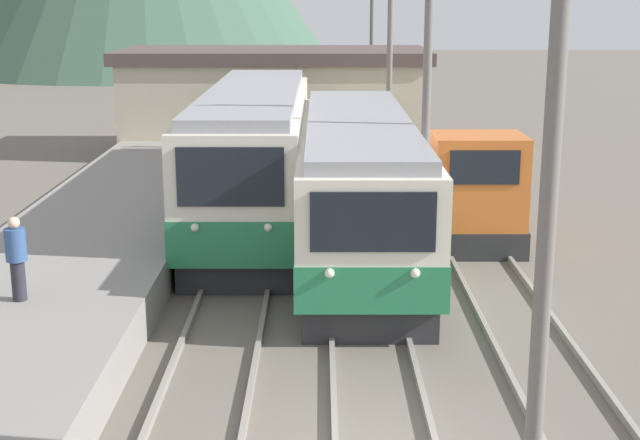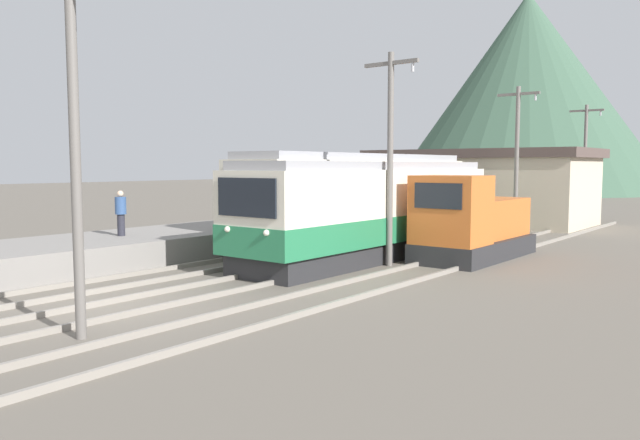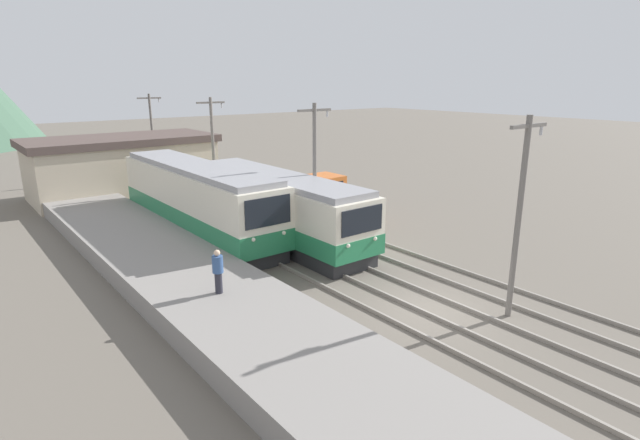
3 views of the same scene
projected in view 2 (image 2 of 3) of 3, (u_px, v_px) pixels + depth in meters
The scene contains 14 objects.
ground_plane at pixel (118, 308), 14.60m from camera, with size 200.00×200.00×0.00m, color #665E54.
track_left at pixel (60, 291), 16.19m from camera, with size 1.54×60.00×0.14m.
track_center at pixel (123, 306), 14.47m from camera, with size 1.54×60.00×0.14m.
track_right at pixel (211, 327), 12.62m from camera, with size 1.54×60.00×0.14m.
commuter_train_left at pixel (361, 202), 26.83m from camera, with size 2.84×13.95×3.82m.
commuter_train_center at pixel (373, 213), 22.53m from camera, with size 2.84×12.97×3.47m.
shunting_locomotive at pixel (472, 225), 22.13m from camera, with size 2.40×5.83×3.00m.
catenary_mast_near at pixel (75, 140), 11.68m from camera, with size 2.00×0.20×6.98m.
catenary_mast_mid at pixel (390, 151), 20.41m from camera, with size 2.00×0.20×6.98m.
catenary_mast_far at pixel (517, 155), 29.14m from camera, with size 2.00×0.20×6.98m.
catenary_mast_distant at pixel (585, 157), 37.87m from camera, with size 2.00×0.20×6.98m.
person_on_platform at pixel (121, 211), 21.74m from camera, with size 0.38×0.38×1.58m.
station_building at pixel (479, 186), 36.37m from camera, with size 12.60×6.30×4.23m.
mountain_backdrop at pixel (526, 93), 79.58m from camera, with size 34.81×34.81×25.05m.
Camera 2 is at (12.61, -8.35, 3.34)m, focal length 35.00 mm.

